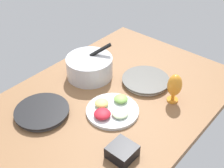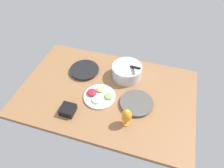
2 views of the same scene
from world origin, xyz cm
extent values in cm
cube|color=#8C603D|center=(0.00, 0.00, -2.00)|extent=(160.00, 104.00, 4.00)
cylinder|color=#4C4C51|center=(-29.93, 19.25, 0.98)|extent=(26.98, 26.98, 1.95)
cylinder|color=black|center=(-29.93, 19.25, 2.54)|extent=(29.33, 29.33, 1.17)
cylinder|color=silver|center=(29.49, -6.53, 0.92)|extent=(26.79, 26.79, 1.85)
cylinder|color=#4E4C47|center=(29.49, -6.53, 2.40)|extent=(29.12, 29.12, 1.11)
cylinder|color=silver|center=(12.68, 24.71, 6.52)|extent=(28.83, 28.83, 13.04)
cylinder|color=white|center=(12.68, 24.71, 10.43)|extent=(25.95, 25.95, 2.35)
cube|color=black|center=(17.73, 24.71, 14.09)|extent=(17.65, 15.19, 11.89)
cylinder|color=silver|center=(-4.05, -8.35, 0.90)|extent=(28.73, 28.73, 1.80)
ellipsoid|color=#8CC659|center=(4.54, -7.18, 3.26)|extent=(7.73, 7.73, 2.91)
ellipsoid|color=#F9E072|center=(-5.22, -1.56, 3.40)|extent=(7.57, 7.57, 3.21)
ellipsoid|color=red|center=(-11.53, -7.75, 3.49)|extent=(8.96, 8.96, 3.38)
ellipsoid|color=beige|center=(-4.71, -14.09, 2.93)|extent=(8.70, 8.70, 2.26)
cylinder|color=orange|center=(25.53, -27.94, 0.50)|extent=(6.42, 6.42, 1.00)
cylinder|color=orange|center=(25.53, -27.94, 2.54)|extent=(2.00, 2.00, 3.08)
ellipsoid|color=orange|center=(25.53, -27.94, 10.86)|extent=(8.16, 8.16, 13.56)
cube|color=black|center=(-24.12, -31.27, 3.11)|extent=(11.86, 11.86, 6.21)
cube|color=tan|center=(-24.12, -31.27, 5.10)|extent=(9.72, 9.72, 1.99)
camera|label=1|loc=(-94.87, -85.69, 109.16)|focal=47.51mm
camera|label=2|loc=(39.97, -114.71, 141.18)|focal=32.17mm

